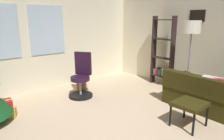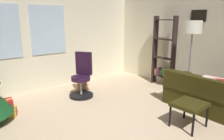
% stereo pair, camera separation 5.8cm
% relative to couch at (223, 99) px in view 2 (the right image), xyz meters
% --- Properties ---
extents(wall_back_with_windows, '(5.58, 0.12, 2.75)m').
position_rel_couch_xyz_m(wall_back_with_windows, '(-2.04, 3.66, 1.12)').
color(wall_back_with_windows, beige).
rests_on(wall_back_with_windows, ground_plane).
extents(wall_right_with_frames, '(0.12, 6.23, 2.75)m').
position_rel_couch_xyz_m(wall_right_with_frames, '(0.81, 0.49, 1.11)').
color(wall_right_with_frames, beige).
rests_on(wall_right_with_frames, ground_plane).
extents(couch, '(1.54, 1.96, 0.76)m').
position_rel_couch_xyz_m(couch, '(0.00, 0.00, 0.00)').
color(couch, '#2F2A0C').
rests_on(couch, ground_plane).
extents(footstool, '(0.52, 0.48, 0.44)m').
position_rel_couch_xyz_m(footstool, '(-1.04, 0.14, 0.12)').
color(footstool, '#2F2A0C').
rests_on(footstool, ground_plane).
extents(gift_box_red, '(0.32, 0.29, 0.29)m').
position_rel_couch_xyz_m(gift_box_red, '(-3.26, 2.70, -0.13)').
color(gift_box_red, red).
rests_on(gift_box_red, ground_plane).
extents(gift_box_gold, '(0.35, 0.32, 0.17)m').
position_rel_couch_xyz_m(gift_box_gold, '(-3.26, 2.53, -0.18)').
color(gift_box_gold, gold).
rests_on(gift_box_gold, ground_plane).
extents(office_chair, '(0.59, 0.57, 1.04)m').
position_rel_couch_xyz_m(office_chair, '(-1.60, 2.55, 0.14)').
color(office_chair, black).
rests_on(office_chair, ground_plane).
extents(bookshelf, '(0.18, 0.64, 1.86)m').
position_rel_couch_xyz_m(bookshelf, '(0.55, 1.83, 0.55)').
color(bookshelf, black).
rests_on(bookshelf, ground_plane).
extents(floor_lamp, '(0.39, 0.39, 1.76)m').
position_rel_couch_xyz_m(floor_lamp, '(0.28, 0.92, 1.24)').
color(floor_lamp, slate).
rests_on(floor_lamp, ground_plane).
extents(potted_plant, '(0.36, 0.35, 0.70)m').
position_rel_couch_xyz_m(potted_plant, '(-1.29, 2.97, -0.02)').
color(potted_plant, '#985941').
rests_on(potted_plant, ground_plane).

